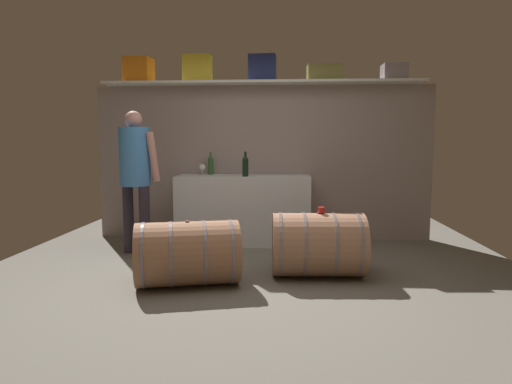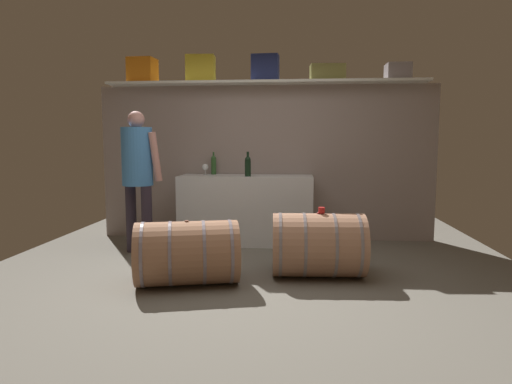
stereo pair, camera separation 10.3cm
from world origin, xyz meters
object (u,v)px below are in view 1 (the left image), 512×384
toolcase_orange (139,70)px  toolcase_olive (324,73)px  toolcase_grey (394,72)px  wine_barrel_near (318,245)px  toolcase_yellow (197,69)px  work_cabinet (244,210)px  wine_glass (202,168)px  wine_bottle_dark (245,166)px  tasting_cup (321,210)px  toolcase_navy (262,68)px  winemaker_pouring (135,167)px  wine_bottle_green (211,165)px  wine_barrel_far (188,253)px

toolcase_orange → toolcase_olive: toolcase_orange is taller
toolcase_orange → toolcase_grey: size_ratio=1.15×
toolcase_grey → wine_barrel_near: bearing=-123.7°
toolcase_yellow → work_cabinet: (0.62, -0.19, -1.83)m
toolcase_orange → wine_glass: 1.54m
toolcase_yellow → wine_bottle_dark: toolcase_yellow is taller
wine_glass → wine_barrel_near: 2.14m
wine_bottle_dark → wine_barrel_near: size_ratio=0.34×
wine_glass → tasting_cup: (1.44, -1.45, -0.33)m
toolcase_navy → wine_glass: toolcase_navy is taller
work_cabinet → tasting_cup: work_cabinet is taller
toolcase_orange → toolcase_grey: (3.32, 0.00, -0.06)m
wine_bottle_dark → winemaker_pouring: (-1.24, -0.52, 0.00)m
toolcase_grey → wine_barrel_near: size_ratio=0.32×
toolcase_yellow → tasting_cup: toolcase_yellow is taller
toolcase_yellow → wine_bottle_green: (0.16, -0.00, -1.26)m
wine_bottle_green → wine_bottle_dark: wine_bottle_dark is taller
toolcase_yellow → toolcase_grey: toolcase_yellow is taller
toolcase_navy → work_cabinet: 1.85m
toolcase_grey → wine_barrel_far: bearing=-139.6°
work_cabinet → toolcase_yellow: bearing=162.6°
toolcase_navy → tasting_cup: toolcase_navy is taller
wine_bottle_dark → wine_glass: wine_bottle_dark is taller
wine_bottle_green → tasting_cup: wine_bottle_green is taller
wine_bottle_green → winemaker_pouring: bearing=-131.0°
toolcase_yellow → toolcase_navy: toolcase_yellow is taller
toolcase_grey → wine_bottle_dark: bearing=-170.3°
wine_glass → wine_barrel_near: wine_glass is taller
toolcase_orange → toolcase_yellow: size_ratio=0.92×
wine_barrel_far → tasting_cup: 1.35m
wine_barrel_far → toolcase_orange: bearing=104.1°
wine_bottle_dark → tasting_cup: bearing=-55.7°
toolcase_navy → toolcase_grey: toolcase_navy is taller
wine_bottle_dark → toolcase_olive: bearing=18.5°
toolcase_grey → work_cabinet: (-1.91, -0.19, -1.76)m
wine_bottle_green → wine_glass: bearing=-124.2°
wine_glass → wine_barrel_near: bearing=-45.8°
work_cabinet → wine_bottle_green: size_ratio=5.76×
toolcase_grey → toolcase_olive: bearing=179.7°
wine_barrel_near → tasting_cup: tasting_cup is taller
toolcase_yellow → tasting_cup: (1.51, -1.59, -1.61)m
toolcase_yellow → wine_bottle_green: bearing=-5.0°
toolcase_navy → work_cabinet: bearing=-136.1°
toolcase_orange → work_cabinet: 2.31m
toolcase_orange → wine_barrel_far: toolcase_orange is taller
wine_bottle_dark → tasting_cup: (0.86, -1.25, -0.36)m
toolcase_grey → work_cabinet: toolcase_grey is taller
toolcase_orange → wine_barrel_far: 2.96m
toolcase_orange → toolcase_grey: toolcase_orange is taller
toolcase_yellow → wine_glass: size_ratio=2.53×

